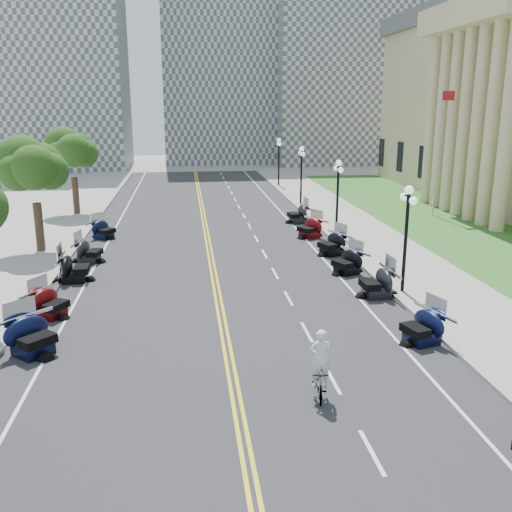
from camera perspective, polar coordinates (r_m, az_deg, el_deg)
name	(u,v)px	position (r m, az deg, el deg)	size (l,w,h in m)	color
ground	(225,336)	(22.11, -3.12, -8.00)	(160.00, 160.00, 0.00)	gray
road	(212,265)	(31.55, -4.41, -0.91)	(16.00, 90.00, 0.01)	#333335
centerline_yellow_a	(210,265)	(31.54, -4.62, -0.90)	(0.12, 90.00, 0.00)	yellow
centerline_yellow_b	(214,265)	(31.55, -4.19, -0.89)	(0.12, 90.00, 0.00)	yellow
edge_line_north	(325,261)	(32.45, 6.95, -0.51)	(0.12, 90.00, 0.00)	white
edge_line_south	(93,269)	(31.93, -15.96, -1.25)	(0.12, 90.00, 0.00)	white
lane_dash_4	(372,452)	(15.70, 11.50, -18.66)	(0.12, 2.00, 0.00)	white
lane_dash_5	(332,379)	(19.00, 7.65, -12.14)	(0.12, 2.00, 0.00)	white
lane_dash_6	(307,332)	(22.53, 5.09, -7.56)	(0.12, 2.00, 0.00)	white
lane_dash_7	(289,298)	(26.19, 3.27, -4.24)	(0.12, 2.00, 0.00)	white
lane_dash_8	(275,273)	(29.94, 1.91, -1.74)	(0.12, 2.00, 0.00)	white
lane_dash_9	(265,254)	(33.75, 0.86, 0.21)	(0.12, 2.00, 0.00)	white
lane_dash_10	(256,239)	(37.60, 0.02, 1.76)	(0.12, 2.00, 0.00)	white
lane_dash_11	(249,226)	(41.47, -0.66, 3.01)	(0.12, 2.00, 0.00)	white
lane_dash_12	(244,216)	(45.37, -1.23, 4.06)	(0.12, 2.00, 0.00)	white
lane_dash_13	(239,207)	(49.28, -1.71, 4.93)	(0.12, 2.00, 0.00)	white
lane_dash_14	(235,199)	(53.21, -2.11, 5.68)	(0.12, 2.00, 0.00)	white
lane_dash_15	(231,193)	(57.15, -2.47, 6.33)	(0.12, 2.00, 0.00)	white
lane_dash_16	(228,187)	(61.09, -2.78, 6.89)	(0.12, 2.00, 0.00)	white
lane_dash_17	(226,182)	(65.05, -3.05, 7.38)	(0.12, 2.00, 0.00)	white
lane_dash_18	(223,178)	(69.00, -3.29, 7.82)	(0.12, 2.00, 0.00)	white
lane_dash_19	(221,174)	(72.97, -3.50, 8.21)	(0.12, 2.00, 0.00)	white
sidewalk_north	(395,258)	(33.64, 13.75, -0.17)	(5.00, 90.00, 0.15)	#9E9991
sidewalk_south	(14,270)	(32.81, -23.05, -1.34)	(5.00, 90.00, 0.15)	#9E9991
lawn	(449,226)	(43.54, 18.72, 2.84)	(9.00, 60.00, 0.10)	#356023
distant_block_a	(56,69)	(84.10, -19.40, 17.19)	(18.00, 14.00, 26.00)	gray
distant_block_b	(218,59)	(88.70, -3.82, 19.10)	(16.00, 12.00, 30.00)	gray
distant_block_c	(342,87)	(88.47, 8.57, 16.39)	(20.00, 14.00, 22.00)	gray
street_lamp_2	(406,240)	(26.94, 14.73, 1.56)	(0.50, 1.20, 4.90)	black
street_lamp_3	(337,198)	(38.12, 8.14, 5.76)	(0.50, 1.20, 4.90)	black
street_lamp_4	(301,176)	(49.69, 4.54, 7.99)	(0.50, 1.20, 4.90)	black
street_lamp_5	(279,162)	(61.42, 2.29, 9.37)	(0.50, 1.20, 4.90)	black
flagpole	(437,152)	(46.66, 17.68, 9.85)	(1.10, 0.20, 10.00)	silver
tree_3	(34,173)	(35.61, -21.34, 7.73)	(4.80, 4.80, 9.20)	#235619
tree_4	(72,155)	(47.28, -17.88, 9.59)	(4.80, 4.80, 9.20)	#235619
motorcycle_n_5	(422,325)	(22.11, 16.30, -6.65)	(2.02, 2.02, 1.41)	black
motorcycle_n_6	(377,281)	(26.73, 12.02, -2.46)	(2.19, 2.19, 1.53)	black
motorcycle_n_7	(347,261)	(30.10, 9.10, -0.45)	(2.03, 2.03, 1.42)	black
motorcycle_n_8	(332,243)	(33.71, 7.62, 1.34)	(2.12, 2.12, 1.49)	black
motorcycle_n_9	(310,227)	(37.94, 5.38, 2.92)	(2.09, 2.09, 1.46)	#590A0C
motorcycle_n_10	(298,213)	(42.62, 4.22, 4.32)	(2.17, 2.17, 1.52)	black
motorcycle_s_5	(32,334)	(21.76, -21.53, -7.28)	(2.21, 2.21, 1.55)	black
motorcycle_s_6	(50,302)	(25.21, -19.93, -4.32)	(1.95, 1.95, 1.36)	#590A0C
motorcycle_s_7	(74,267)	(29.79, -17.75, -1.02)	(2.22, 2.22, 1.55)	black
motorcycle_s_8	(89,250)	(33.16, -16.38, 0.57)	(2.04, 2.04, 1.43)	black
motorcycle_s_9	(104,229)	(38.83, -15.00, 2.67)	(1.93, 1.93, 1.35)	black
bicycle	(319,383)	(17.72, 6.37, -12.49)	(0.46, 1.62, 0.97)	#A51414
cyclist_rider	(321,339)	(17.11, 6.50, -8.28)	(0.68, 0.44, 1.86)	white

